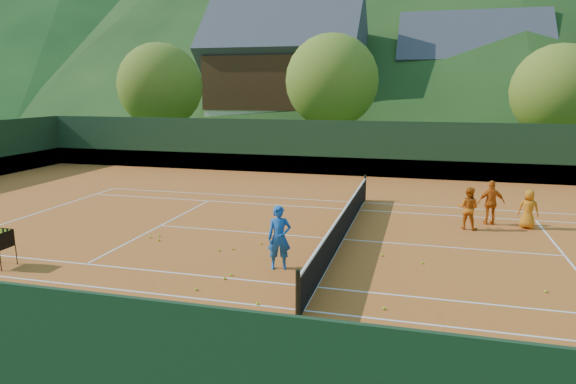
% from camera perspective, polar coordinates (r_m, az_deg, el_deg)
% --- Properties ---
extents(ground, '(400.00, 400.00, 0.00)m').
position_cam_1_polar(ground, '(16.43, 6.10, -5.32)').
color(ground, '#2F5119').
rests_on(ground, ground).
extents(clay_court, '(40.00, 24.00, 0.02)m').
position_cam_1_polar(clay_court, '(16.43, 6.10, -5.29)').
color(clay_court, '#B3551D').
rests_on(clay_court, ground).
extents(coach, '(0.72, 0.58, 1.71)m').
position_cam_1_polar(coach, '(13.54, -0.98, -5.09)').
color(coach, '#1B57B0').
rests_on(coach, clay_court).
extents(student_a, '(0.84, 0.74, 1.44)m').
position_cam_1_polar(student_a, '(18.40, 19.39, -1.70)').
color(student_a, '#CD5E12').
rests_on(student_a, clay_court).
extents(student_b, '(0.97, 0.54, 1.56)m').
position_cam_1_polar(student_b, '(19.27, 21.65, -1.11)').
color(student_b, '#D56112').
rests_on(student_b, clay_court).
extents(student_c, '(0.76, 0.61, 1.34)m').
position_cam_1_polar(student_c, '(19.26, 25.16, -1.74)').
color(student_c, orange).
rests_on(student_c, clay_court).
extents(tennis_ball_0, '(0.07, 0.07, 0.07)m').
position_cam_1_polar(tennis_ball_0, '(17.10, -14.10, -4.75)').
color(tennis_ball_0, '#AAD523').
rests_on(tennis_ball_0, clay_court).
extents(tennis_ball_1, '(0.07, 0.07, 0.07)m').
position_cam_1_polar(tennis_ball_1, '(11.57, 10.62, -12.58)').
color(tennis_ball_1, '#AAD523').
rests_on(tennis_ball_1, clay_court).
extents(tennis_ball_2, '(0.07, 0.07, 0.07)m').
position_cam_1_polar(tennis_ball_2, '(11.62, -3.43, -12.29)').
color(tennis_ball_2, '#AAD523').
rests_on(tennis_ball_2, clay_court).
extents(tennis_ball_3, '(0.07, 0.07, 0.07)m').
position_cam_1_polar(tennis_ball_3, '(14.60, 14.70, -7.60)').
color(tennis_ball_3, '#AAD523').
rests_on(tennis_ball_3, clay_court).
extents(tennis_ball_5, '(0.07, 0.07, 0.07)m').
position_cam_1_polar(tennis_ball_5, '(15.84, -3.02, -5.71)').
color(tennis_ball_5, '#AAD523').
rests_on(tennis_ball_5, clay_court).
extents(tennis_ball_6, '(0.07, 0.07, 0.07)m').
position_cam_1_polar(tennis_ball_6, '(9.41, 9.23, -18.53)').
color(tennis_ball_6, '#AAD523').
rests_on(tennis_ball_6, clay_court).
extents(tennis_ball_7, '(0.07, 0.07, 0.07)m').
position_cam_1_polar(tennis_ball_7, '(10.20, 23.70, -16.89)').
color(tennis_ball_7, '#AAD523').
rests_on(tennis_ball_7, clay_court).
extents(tennis_ball_9, '(0.07, 0.07, 0.07)m').
position_cam_1_polar(tennis_ball_9, '(15.38, -6.13, -6.30)').
color(tennis_ball_9, '#AAD523').
rests_on(tennis_ball_9, clay_court).
extents(tennis_ball_10, '(0.07, 0.07, 0.07)m').
position_cam_1_polar(tennis_ball_10, '(12.45, -25.04, -11.74)').
color(tennis_ball_10, '#AAD523').
rests_on(tennis_ball_10, clay_court).
extents(tennis_ball_11, '(0.07, 0.07, 0.07)m').
position_cam_1_polar(tennis_ball_11, '(15.30, -7.69, -6.43)').
color(tennis_ball_11, '#AAD523').
rests_on(tennis_ball_11, clay_court).
extents(tennis_ball_13, '(0.07, 0.07, 0.07)m').
position_cam_1_polar(tennis_ball_13, '(12.56, -10.17, -10.59)').
color(tennis_ball_13, '#AAD523').
rests_on(tennis_ball_13, clay_court).
extents(tennis_ball_15, '(0.07, 0.07, 0.07)m').
position_cam_1_polar(tennis_ball_15, '(16.63, -14.15, -5.22)').
color(tennis_ball_15, '#AAD523').
rests_on(tennis_ball_15, clay_court).
extents(tennis_ball_16, '(0.07, 0.07, 0.07)m').
position_cam_1_polar(tennis_ball_16, '(9.82, 22.15, -17.92)').
color(tennis_ball_16, '#AAD523').
rests_on(tennis_ball_16, clay_court).
extents(tennis_ball_18, '(0.07, 0.07, 0.07)m').
position_cam_1_polar(tennis_ball_18, '(13.67, 26.74, -9.83)').
color(tennis_ball_18, '#AAD523').
rests_on(tennis_ball_18, clay_court).
extents(tennis_ball_19, '(0.07, 0.07, 0.07)m').
position_cam_1_polar(tennis_ball_19, '(17.04, -15.06, -4.85)').
color(tennis_ball_19, '#AAD523').
rests_on(tennis_ball_19, clay_court).
extents(tennis_ball_20, '(0.07, 0.07, 0.07)m').
position_cam_1_polar(tennis_ball_20, '(13.13, -7.07, -9.49)').
color(tennis_ball_20, '#AAD523').
rests_on(tennis_ball_20, clay_court).
extents(tennis_ball_21, '(0.07, 0.07, 0.07)m').
position_cam_1_polar(tennis_ball_21, '(10.19, 5.61, -15.92)').
color(tennis_ball_21, '#AAD523').
rests_on(tennis_ball_21, clay_court).
extents(tennis_ball_22, '(0.07, 0.07, 0.07)m').
position_cam_1_polar(tennis_ball_22, '(10.46, -18.43, -15.73)').
color(tennis_ball_22, '#AAD523').
rests_on(tennis_ball_22, clay_court).
extents(tennis_ball_23, '(0.07, 0.07, 0.07)m').
position_cam_1_polar(tennis_ball_23, '(13.35, -6.32, -9.11)').
color(tennis_ball_23, '#AAD523').
rests_on(tennis_ball_23, clay_court).
extents(tennis_ball_25, '(0.07, 0.07, 0.07)m').
position_cam_1_polar(tennis_ball_25, '(14.97, 10.42, -6.92)').
color(tennis_ball_25, '#AAD523').
rests_on(tennis_ball_25, clay_court).
extents(court_lines, '(23.83, 11.03, 0.00)m').
position_cam_1_polar(court_lines, '(16.42, 6.10, -5.25)').
color(court_lines, white).
rests_on(court_lines, clay_court).
extents(tennis_net, '(0.10, 12.07, 1.10)m').
position_cam_1_polar(tennis_net, '(16.29, 6.14, -3.57)').
color(tennis_net, black).
rests_on(tennis_net, clay_court).
extents(perimeter_fence, '(40.40, 24.24, 3.00)m').
position_cam_1_polar(perimeter_fence, '(16.11, 6.19, -1.00)').
color(perimeter_fence, '#15311B').
rests_on(perimeter_fence, clay_court).
extents(chalet_left, '(13.80, 9.93, 12.92)m').
position_cam_1_polar(chalet_left, '(47.21, -0.27, 12.62)').
color(chalet_left, beige).
rests_on(chalet_left, ground).
extents(chalet_mid, '(12.65, 8.82, 11.45)m').
position_cam_1_polar(chalet_mid, '(49.69, 19.49, 11.16)').
color(chalet_mid, beige).
rests_on(chalet_mid, ground).
extents(tree_a, '(6.00, 6.00, 7.88)m').
position_cam_1_polar(tree_a, '(38.24, -14.05, 11.37)').
color(tree_a, '#3C2618').
rests_on(tree_a, ground).
extents(tree_b, '(6.40, 6.40, 8.40)m').
position_cam_1_polar(tree_b, '(36.12, 4.89, 12.20)').
color(tree_b, '#402819').
rests_on(tree_b, ground).
extents(tree_c, '(5.60, 5.60, 7.35)m').
position_cam_1_polar(tree_c, '(35.40, 27.84, 9.89)').
color(tree_c, '#42291A').
rests_on(tree_c, ground).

